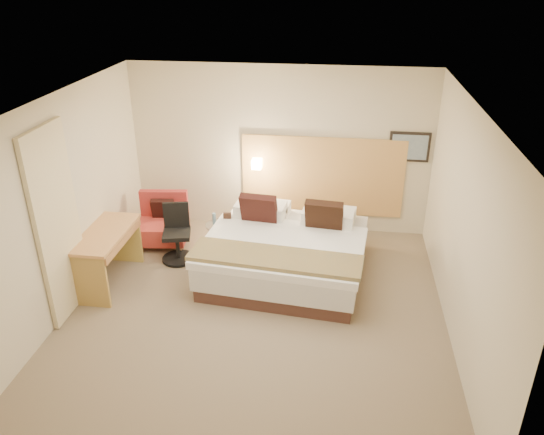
# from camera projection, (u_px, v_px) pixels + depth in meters

# --- Properties ---
(floor) EXTENTS (4.80, 5.00, 0.02)m
(floor) POSITION_uv_depth(u_px,v_px,m) (256.00, 312.00, 6.85)
(floor) COLOR #786751
(floor) RESTS_ON ground
(ceiling) EXTENTS (4.80, 5.00, 0.02)m
(ceiling) POSITION_uv_depth(u_px,v_px,m) (252.00, 103.00, 5.67)
(ceiling) COLOR white
(ceiling) RESTS_ON floor
(wall_back) EXTENTS (4.80, 0.02, 2.70)m
(wall_back) POSITION_uv_depth(u_px,v_px,m) (280.00, 150.00, 8.50)
(wall_back) COLOR beige
(wall_back) RESTS_ON floor
(wall_front) EXTENTS (4.80, 0.02, 2.70)m
(wall_front) POSITION_uv_depth(u_px,v_px,m) (200.00, 360.00, 4.02)
(wall_front) COLOR beige
(wall_front) RESTS_ON floor
(wall_left) EXTENTS (0.02, 5.00, 2.70)m
(wall_left) POSITION_uv_depth(u_px,v_px,m) (62.00, 206.00, 6.55)
(wall_left) COLOR beige
(wall_left) RESTS_ON floor
(wall_right) EXTENTS (0.02, 5.00, 2.70)m
(wall_right) POSITION_uv_depth(u_px,v_px,m) (465.00, 230.00, 5.97)
(wall_right) COLOR beige
(wall_right) RESTS_ON floor
(headboard_panel) EXTENTS (2.60, 0.04, 1.30)m
(headboard_panel) POSITION_uv_depth(u_px,v_px,m) (322.00, 176.00, 8.55)
(headboard_panel) COLOR tan
(headboard_panel) RESTS_ON wall_back
(art_frame) EXTENTS (0.62, 0.03, 0.47)m
(art_frame) POSITION_uv_depth(u_px,v_px,m) (409.00, 147.00, 8.16)
(art_frame) COLOR black
(art_frame) RESTS_ON wall_back
(art_canvas) EXTENTS (0.54, 0.01, 0.39)m
(art_canvas) POSITION_uv_depth(u_px,v_px,m) (410.00, 147.00, 8.14)
(art_canvas) COLOR slate
(art_canvas) RESTS_ON wall_back
(lamp_arm) EXTENTS (0.02, 0.12, 0.02)m
(lamp_arm) POSITION_uv_depth(u_px,v_px,m) (257.00, 163.00, 8.55)
(lamp_arm) COLOR silver
(lamp_arm) RESTS_ON wall_back
(lamp_shade) EXTENTS (0.15, 0.15, 0.15)m
(lamp_shade) POSITION_uv_depth(u_px,v_px,m) (257.00, 164.00, 8.49)
(lamp_shade) COLOR #FFEDC6
(lamp_shade) RESTS_ON wall_back
(curtain) EXTENTS (0.06, 0.90, 2.42)m
(curtain) POSITION_uv_depth(u_px,v_px,m) (58.00, 225.00, 6.38)
(curtain) COLOR beige
(curtain) RESTS_ON wall_left
(bottle_a) EXTENTS (0.06, 0.06, 0.18)m
(bottle_a) POSITION_uv_depth(u_px,v_px,m) (214.00, 219.00, 7.94)
(bottle_a) COLOR #7AA2BC
(bottle_a) RESTS_ON side_table
(menu_folder) EXTENTS (0.12, 0.06, 0.20)m
(menu_folder) POSITION_uv_depth(u_px,v_px,m) (227.00, 219.00, 7.91)
(menu_folder) COLOR #362016
(menu_folder) RESTS_ON side_table
(bed) EXTENTS (2.38, 2.34, 1.07)m
(bed) POSITION_uv_depth(u_px,v_px,m) (287.00, 251.00, 7.57)
(bed) COLOR #472A23
(bed) RESTS_ON floor
(lounge_chair) EXTENTS (0.83, 0.75, 0.80)m
(lounge_chair) POSITION_uv_depth(u_px,v_px,m) (163.00, 224.00, 8.41)
(lounge_chair) COLOR #A0674B
(lounge_chair) RESTS_ON floor
(side_table) EXTENTS (0.51, 0.51, 0.51)m
(side_table) POSITION_uv_depth(u_px,v_px,m) (221.00, 238.00, 8.06)
(side_table) COLOR white
(side_table) RESTS_ON floor
(desk) EXTENTS (0.59, 1.26, 0.79)m
(desk) POSITION_uv_depth(u_px,v_px,m) (107.00, 243.00, 7.21)
(desk) COLOR tan
(desk) RESTS_ON floor
(desk_chair) EXTENTS (0.59, 0.59, 0.87)m
(desk_chair) POSITION_uv_depth(u_px,v_px,m) (177.00, 238.00, 7.90)
(desk_chair) COLOR black
(desk_chair) RESTS_ON floor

